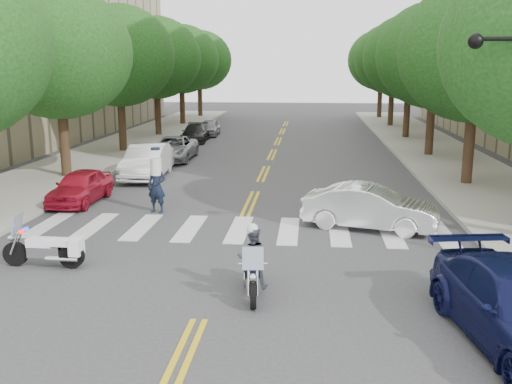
# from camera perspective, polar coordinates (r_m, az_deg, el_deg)

# --- Properties ---
(ground) EXTENTS (140.00, 140.00, 0.00)m
(ground) POSITION_cam_1_polar(r_m,az_deg,el_deg) (11.79, -5.71, -12.62)
(ground) COLOR #38383A
(ground) RESTS_ON ground
(sidewalk_left) EXTENTS (5.00, 60.00, 0.15)m
(sidewalk_left) POSITION_cam_1_polar(r_m,az_deg,el_deg) (34.84, -14.20, 3.99)
(sidewalk_left) COLOR #9E9991
(sidewalk_left) RESTS_ON ground
(sidewalk_right) EXTENTS (5.00, 60.00, 0.15)m
(sidewalk_right) POSITION_cam_1_polar(r_m,az_deg,el_deg) (33.65, 18.01, 3.47)
(sidewalk_right) COLOR #9E9991
(sidewalk_right) RESTS_ON ground
(tree_l_1) EXTENTS (6.40, 6.40, 8.45)m
(tree_l_1) POSITION_cam_1_polar(r_m,az_deg,el_deg) (26.81, -19.19, 13.02)
(tree_l_1) COLOR #382316
(tree_l_1) RESTS_ON ground
(tree_l_2) EXTENTS (6.40, 6.40, 8.45)m
(tree_l_2) POSITION_cam_1_polar(r_m,az_deg,el_deg) (34.27, -13.57, 13.09)
(tree_l_2) COLOR #382316
(tree_l_2) RESTS_ON ground
(tree_l_3) EXTENTS (6.40, 6.40, 8.45)m
(tree_l_3) POSITION_cam_1_polar(r_m,az_deg,el_deg) (41.92, -9.98, 13.07)
(tree_l_3) COLOR #382316
(tree_l_3) RESTS_ON ground
(tree_l_4) EXTENTS (6.40, 6.40, 8.45)m
(tree_l_4) POSITION_cam_1_polar(r_m,az_deg,el_deg) (49.69, -7.50, 13.03)
(tree_l_4) COLOR #382316
(tree_l_4) RESTS_ON ground
(tree_l_5) EXTENTS (6.40, 6.40, 8.45)m
(tree_l_5) POSITION_cam_1_polar(r_m,az_deg,el_deg) (57.52, -5.70, 12.99)
(tree_l_5) COLOR #382316
(tree_l_5) RESTS_ON ground
(tree_r_1) EXTENTS (6.40, 6.40, 8.45)m
(tree_r_1) POSITION_cam_1_polar(r_m,az_deg,el_deg) (25.36, 21.19, 12.94)
(tree_r_1) COLOR #382316
(tree_r_1) RESTS_ON ground
(tree_r_2) EXTENTS (6.40, 6.40, 8.45)m
(tree_r_2) POSITION_cam_1_polar(r_m,az_deg,el_deg) (33.15, 17.45, 12.90)
(tree_r_2) COLOR #382316
(tree_r_2) RESTS_ON ground
(tree_r_3) EXTENTS (6.40, 6.40, 8.45)m
(tree_r_3) POSITION_cam_1_polar(r_m,az_deg,el_deg) (41.02, 15.14, 12.85)
(tree_r_3) COLOR #382316
(tree_r_3) RESTS_ON ground
(tree_r_4) EXTENTS (6.40, 6.40, 8.45)m
(tree_r_4) POSITION_cam_1_polar(r_m,az_deg,el_deg) (48.93, 13.58, 12.81)
(tree_r_4) COLOR #382316
(tree_r_4) RESTS_ON ground
(tree_r_5) EXTENTS (6.40, 6.40, 8.45)m
(tree_r_5) POSITION_cam_1_polar(r_m,az_deg,el_deg) (56.86, 12.45, 12.77)
(tree_r_5) COLOR #382316
(tree_r_5) RESTS_ON ground
(motorcycle_police) EXTENTS (0.74, 2.03, 1.64)m
(motorcycle_police) POSITION_cam_1_polar(r_m,az_deg,el_deg) (12.72, -0.35, -7.06)
(motorcycle_police) COLOR black
(motorcycle_police) RESTS_ON ground
(motorcycle_parked) EXTENTS (2.13, 0.47, 1.37)m
(motorcycle_parked) POSITION_cam_1_polar(r_m,az_deg,el_deg) (15.35, -19.89, -5.38)
(motorcycle_parked) COLOR black
(motorcycle_parked) RESTS_ON ground
(officer_standing) EXTENTS (0.74, 0.56, 1.83)m
(officer_standing) POSITION_cam_1_polar(r_m,az_deg,el_deg) (20.00, -9.89, 0.54)
(officer_standing) COLOR black
(officer_standing) RESTS_ON ground
(convertible) EXTENTS (4.39, 2.53, 1.37)m
(convertible) POSITION_cam_1_polar(r_m,az_deg,el_deg) (18.11, 11.33, -1.52)
(convertible) COLOR white
(convertible) RESTS_ON ground
(parked_car_a) EXTENTS (1.55, 3.68, 1.24)m
(parked_car_a) POSITION_cam_1_polar(r_m,az_deg,el_deg) (22.11, -17.15, 0.53)
(parked_car_a) COLOR #B01229
(parked_car_a) RESTS_ON ground
(parked_car_b) EXTENTS (1.83, 4.67, 1.51)m
(parked_car_b) POSITION_cam_1_polar(r_m,az_deg,el_deg) (26.37, -10.84, 3.02)
(parked_car_b) COLOR white
(parked_car_b) RESTS_ON ground
(parked_car_c) EXTENTS (2.20, 4.62, 1.27)m
(parked_car_c) POSITION_cam_1_polar(r_m,az_deg,el_deg) (31.16, -8.29, 4.32)
(parked_car_c) COLOR #919398
(parked_car_c) RESTS_ON ground
(parked_car_d) EXTENTS (1.95, 4.15, 1.17)m
(parked_car_d) POSITION_cam_1_polar(r_m,az_deg,el_deg) (38.61, -6.13, 5.86)
(parked_car_d) COLOR black
(parked_car_d) RESTS_ON ground
(parked_car_e) EXTENTS (1.50, 3.50, 1.18)m
(parked_car_e) POSITION_cam_1_polar(r_m,az_deg,el_deg) (42.06, -4.70, 6.44)
(parked_car_e) COLOR gray
(parked_car_e) RESTS_ON ground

